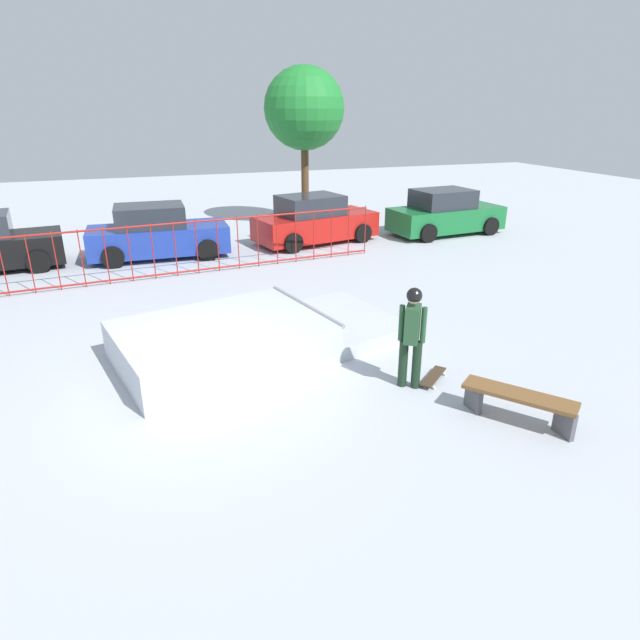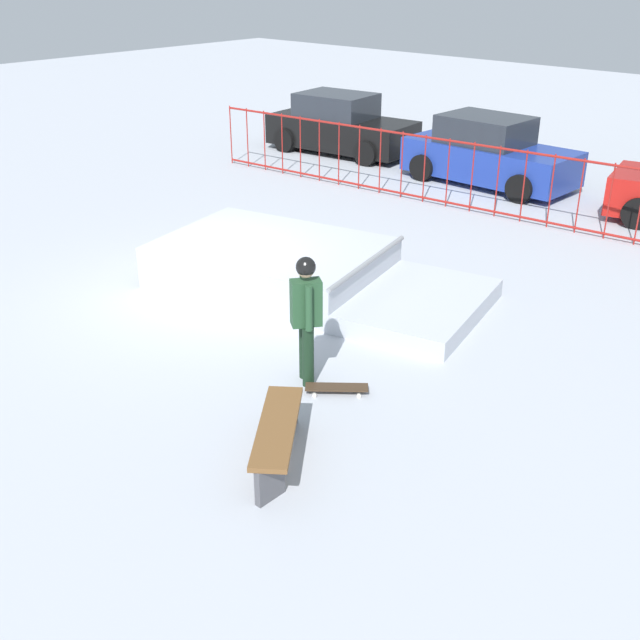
{
  "view_description": "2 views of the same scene",
  "coord_description": "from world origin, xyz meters",
  "px_view_note": "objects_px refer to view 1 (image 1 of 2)",
  "views": [
    {
      "loc": [
        -0.78,
        -7.95,
        4.36
      ],
      "look_at": [
        2.12,
        0.19,
        0.9
      ],
      "focal_mm": 30.19,
      "sensor_mm": 36.0,
      "label": 1
    },
    {
      "loc": [
        9.29,
        -7.38,
        5.06
      ],
      "look_at": [
        3.56,
        -1.05,
        1.0
      ],
      "focal_mm": 43.33,
      "sensor_mm": 36.0,
      "label": 2
    }
  ],
  "objects_px": {
    "skateboard": "(433,376)",
    "park_bench": "(518,401)",
    "parked_car_red": "(314,221)",
    "parked_car_green": "(445,214)",
    "parked_car_blue": "(157,234)",
    "skate_ramp": "(246,338)",
    "skater": "(412,331)",
    "distant_tree": "(304,109)"
  },
  "relations": [
    {
      "from": "skateboard",
      "to": "park_bench",
      "type": "height_order",
      "value": "park_bench"
    },
    {
      "from": "skateboard",
      "to": "parked_car_red",
      "type": "relative_size",
      "value": 0.17
    },
    {
      "from": "skateboard",
      "to": "parked_car_green",
      "type": "xyz_separation_m",
      "value": [
        6.22,
        9.76,
        0.65
      ]
    },
    {
      "from": "skateboard",
      "to": "park_bench",
      "type": "bearing_deg",
      "value": -112.97
    },
    {
      "from": "park_bench",
      "to": "parked_car_green",
      "type": "height_order",
      "value": "parked_car_green"
    },
    {
      "from": "parked_car_blue",
      "to": "parked_car_red",
      "type": "bearing_deg",
      "value": 3.72
    },
    {
      "from": "park_bench",
      "to": "parked_car_blue",
      "type": "height_order",
      "value": "parked_car_blue"
    },
    {
      "from": "skate_ramp",
      "to": "skater",
      "type": "xyz_separation_m",
      "value": [
        2.27,
        -2.17,
        0.69
      ]
    },
    {
      "from": "parked_car_red",
      "to": "distant_tree",
      "type": "height_order",
      "value": "distant_tree"
    },
    {
      "from": "skate_ramp",
      "to": "parked_car_blue",
      "type": "distance_m",
      "value": 7.83
    },
    {
      "from": "distant_tree",
      "to": "park_bench",
      "type": "bearing_deg",
      "value": -95.77
    },
    {
      "from": "park_bench",
      "to": "distant_tree",
      "type": "distance_m",
      "value": 14.98
    },
    {
      "from": "skater",
      "to": "distant_tree",
      "type": "xyz_separation_m",
      "value": [
        2.43,
        12.89,
        3.23
      ]
    },
    {
      "from": "parked_car_blue",
      "to": "parked_car_red",
      "type": "height_order",
      "value": "same"
    },
    {
      "from": "parked_car_red",
      "to": "parked_car_green",
      "type": "distance_m",
      "value": 4.89
    },
    {
      "from": "skater",
      "to": "distant_tree",
      "type": "bearing_deg",
      "value": 24.93
    },
    {
      "from": "park_bench",
      "to": "parked_car_blue",
      "type": "bearing_deg",
      "value": 110.51
    },
    {
      "from": "skater",
      "to": "parked_car_red",
      "type": "distance_m",
      "value": 10.28
    },
    {
      "from": "parked_car_blue",
      "to": "distant_tree",
      "type": "relative_size",
      "value": 0.72
    },
    {
      "from": "park_bench",
      "to": "parked_car_red",
      "type": "bearing_deg",
      "value": 85.75
    },
    {
      "from": "park_bench",
      "to": "skate_ramp",
      "type": "bearing_deg",
      "value": 131.37
    },
    {
      "from": "parked_car_red",
      "to": "parked_car_green",
      "type": "bearing_deg",
      "value": -15.84
    },
    {
      "from": "skate_ramp",
      "to": "skateboard",
      "type": "height_order",
      "value": "skate_ramp"
    },
    {
      "from": "parked_car_red",
      "to": "distant_tree",
      "type": "xyz_separation_m",
      "value": [
        0.59,
        2.78,
        3.51
      ]
    },
    {
      "from": "distant_tree",
      "to": "skateboard",
      "type": "bearing_deg",
      "value": -98.56
    },
    {
      "from": "skate_ramp",
      "to": "parked_car_red",
      "type": "relative_size",
      "value": 1.34
    },
    {
      "from": "parked_car_green",
      "to": "distant_tree",
      "type": "height_order",
      "value": "distant_tree"
    },
    {
      "from": "skater",
      "to": "parked_car_blue",
      "type": "distance_m",
      "value": 10.46
    },
    {
      "from": "park_bench",
      "to": "parked_car_green",
      "type": "xyz_separation_m",
      "value": [
        5.74,
        11.29,
        0.37
      ]
    },
    {
      "from": "park_bench",
      "to": "parked_car_red",
      "type": "distance_m",
      "value": 11.66
    },
    {
      "from": "parked_car_red",
      "to": "distant_tree",
      "type": "relative_size",
      "value": 0.76
    },
    {
      "from": "skate_ramp",
      "to": "skater",
      "type": "distance_m",
      "value": 3.22
    },
    {
      "from": "parked_car_red",
      "to": "parked_car_blue",
      "type": "bearing_deg",
      "value": 170.11
    },
    {
      "from": "skate_ramp",
      "to": "parked_car_red",
      "type": "distance_m",
      "value": 8.95
    },
    {
      "from": "parked_car_blue",
      "to": "distant_tree",
      "type": "height_order",
      "value": "distant_tree"
    },
    {
      "from": "skate_ramp",
      "to": "distant_tree",
      "type": "height_order",
      "value": "distant_tree"
    },
    {
      "from": "parked_car_red",
      "to": "distant_tree",
      "type": "distance_m",
      "value": 4.52
    },
    {
      "from": "skater",
      "to": "park_bench",
      "type": "xyz_separation_m",
      "value": [
        0.97,
        -1.51,
        -0.65
      ]
    },
    {
      "from": "parked_car_green",
      "to": "skateboard",
      "type": "bearing_deg",
      "value": -127.47
    },
    {
      "from": "skateboard",
      "to": "parked_car_blue",
      "type": "height_order",
      "value": "parked_car_blue"
    },
    {
      "from": "skate_ramp",
      "to": "parked_car_red",
      "type": "xyz_separation_m",
      "value": [
        4.1,
        7.94,
        0.41
      ]
    },
    {
      "from": "skate_ramp",
      "to": "distant_tree",
      "type": "distance_m",
      "value": 12.34
    }
  ]
}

